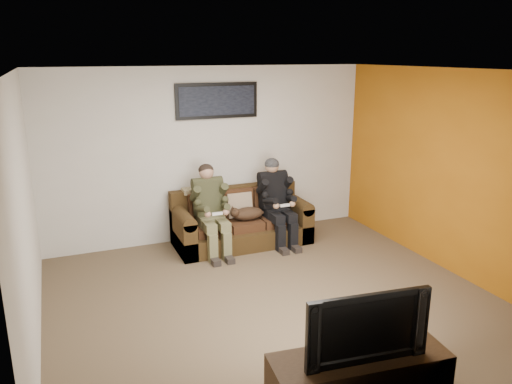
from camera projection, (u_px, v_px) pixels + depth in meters
name	position (u px, v px, depth m)	size (l,w,h in m)	color
floor	(271.00, 298.00, 5.86)	(5.00, 5.00, 0.00)	brown
ceiling	(273.00, 70.00, 5.16)	(5.00, 5.00, 0.00)	silver
wall_back	(211.00, 154.00, 7.51)	(5.00, 5.00, 0.00)	beige
wall_front	(403.00, 270.00, 3.50)	(5.00, 5.00, 0.00)	beige
wall_left	(25.00, 219.00, 4.59)	(4.50, 4.50, 0.00)	beige
wall_right	(449.00, 172.00, 6.42)	(4.50, 4.50, 0.00)	beige
accent_wall_right	(448.00, 172.00, 6.42)	(4.50, 4.50, 0.00)	#A15B10
sofa	(240.00, 223.00, 7.51)	(1.99, 0.86, 0.82)	#382611
throw_pillow	(239.00, 205.00, 7.47)	(0.38, 0.11, 0.36)	#9B8165
throw_blanket	(196.00, 190.00, 7.37)	(0.41, 0.20, 0.07)	tan
person_left	(210.00, 205.00, 7.07)	(0.51, 0.87, 1.25)	olive
person_right	(276.00, 197.00, 7.44)	(0.51, 0.86, 1.26)	black
cat	(247.00, 213.00, 7.33)	(0.66, 0.26, 0.24)	#452C1B
framed_poster	(217.00, 101.00, 7.31)	(1.25, 0.05, 0.52)	black
tv_stand	(358.00, 380.00, 4.02)	(1.45, 0.47, 0.46)	#322010
television	(362.00, 322.00, 3.88)	(1.02, 0.13, 0.58)	black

